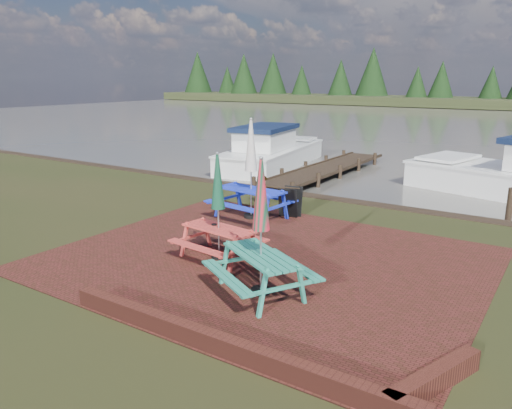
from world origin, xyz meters
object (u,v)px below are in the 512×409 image
object	(u,v)px
picnic_table_blue	(251,184)
chalkboard	(290,202)
picnic_table_red	(219,223)
person	(263,175)
jetty	(325,169)
boat_jetty	(271,153)
picnic_table_teal	(261,248)

from	to	relation	value
picnic_table_blue	chalkboard	distance (m)	1.24
picnic_table_red	person	size ratio (longest dim) A/B	1.29
chalkboard	picnic_table_red	bearing A→B (deg)	-99.87
picnic_table_blue	jetty	distance (m)	7.86
chalkboard	boat_jetty	world-z (taller)	boat_jetty
picnic_table_teal	jetty	world-z (taller)	picnic_table_teal
picnic_table_blue	jetty	size ratio (longest dim) A/B	0.31
picnic_table_teal	boat_jetty	bearing A→B (deg)	150.51
picnic_table_teal	jetty	distance (m)	12.61
person	picnic_table_red	bearing A→B (deg)	130.48
picnic_table_blue	person	world-z (taller)	picnic_table_blue
boat_jetty	picnic_table_blue	bearing A→B (deg)	-70.80
picnic_table_blue	boat_jetty	size ratio (longest dim) A/B	0.36
picnic_table_red	picnic_table_blue	bearing A→B (deg)	118.28
picnic_table_teal	picnic_table_red	xyz separation A→B (m)	(-1.77, 1.04, -0.07)
picnic_table_teal	picnic_table_blue	bearing A→B (deg)	155.48
picnic_table_red	chalkboard	xyz separation A→B (m)	(-0.35, 3.79, -0.37)
picnic_table_red	person	distance (m)	5.04
picnic_table_blue	chalkboard	world-z (taller)	picnic_table_blue
boat_jetty	person	world-z (taller)	person
boat_jetty	person	xyz separation A→B (m)	(3.80, -6.67, 0.46)
boat_jetty	picnic_table_teal	bearing A→B (deg)	-68.11
chalkboard	person	xyz separation A→B (m)	(-1.51, 0.89, 0.46)
picnic_table_blue	picnic_table_teal	bearing A→B (deg)	-47.07
jetty	person	size ratio (longest dim) A/B	4.98
picnic_table_blue	jetty	bearing A→B (deg)	107.20
picnic_table_red	person	world-z (taller)	picnic_table_red
picnic_table_red	person	bearing A→B (deg)	118.42
picnic_table_blue	jetty	world-z (taller)	picnic_table_blue
chalkboard	person	distance (m)	1.82
picnic_table_blue	picnic_table_red	bearing A→B (deg)	-61.41
chalkboard	boat_jetty	bearing A→B (deg)	109.93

